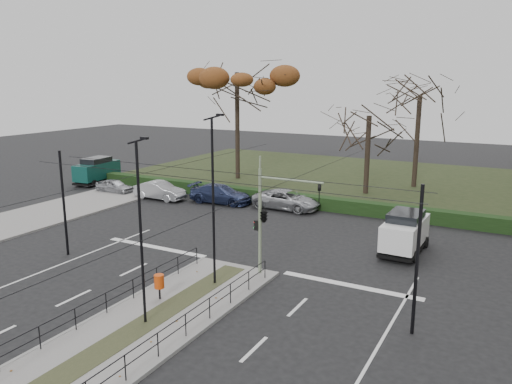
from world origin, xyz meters
TOP-DOWN VIEW (x-y plane):
  - ground at (0.00, 0.00)m, footprint 140.00×140.00m
  - median_island at (0.00, -2.50)m, footprint 4.40×15.00m
  - park at (-6.00, 32.00)m, footprint 38.00×26.00m
  - hedge at (-6.00, 18.60)m, footprint 38.00×1.00m
  - median_railing at (0.00, -2.60)m, footprint 4.14×13.24m
  - catenary at (0.00, 1.62)m, footprint 20.00×34.00m
  - traffic_light at (1.81, 4.50)m, footprint 3.66×2.10m
  - litter_bin at (-0.97, -0.44)m, footprint 0.45×0.45m
  - streetlamp_median_near at (-0.06, -2.46)m, footprint 0.63×0.13m
  - streetlamp_median_far at (0.23, 2.26)m, footprint 0.68×0.14m
  - parked_car_first at (-18.81, 15.35)m, footprint 3.62×1.51m
  - parked_car_second at (-13.71, 15.33)m, footprint 4.55×1.62m
  - parked_car_third at (-8.55, 16.64)m, footprint 5.31×2.46m
  - parked_car_fourth at (-3.01, 17.42)m, footprint 5.37×2.61m
  - white_van at (7.21, 11.55)m, footprint 2.17×4.56m
  - green_van at (-23.37, 17.78)m, footprint 2.45×5.19m
  - rust_tree at (-12.47, 26.08)m, footprint 9.72×9.72m
  - bare_tree_center at (4.08, 30.29)m, footprint 6.84×6.84m
  - bare_tree_near at (0.92, 25.41)m, footprint 6.65×6.65m

SIDE VIEW (x-z plane):
  - ground at x=0.00m, z-range 0.00..0.00m
  - park at x=-6.00m, z-range 0.00..0.10m
  - median_island at x=0.00m, z-range 0.00..0.14m
  - hedge at x=-6.00m, z-range 0.00..1.00m
  - parked_car_first at x=-18.81m, z-range 0.00..1.23m
  - parked_car_fourth at x=-3.01m, z-range 0.00..1.47m
  - parked_car_second at x=-13.71m, z-range 0.00..1.50m
  - parked_car_third at x=-8.55m, z-range 0.00..1.50m
  - litter_bin at x=-0.97m, z-range 0.39..1.53m
  - median_railing at x=0.00m, z-range 0.52..1.44m
  - white_van at x=7.21m, z-range 0.05..2.47m
  - green_van at x=-23.37m, z-range 0.05..2.56m
  - traffic_light at x=1.81m, z-range 0.58..5.97m
  - catenary at x=0.00m, z-range 0.42..6.42m
  - streetlamp_median_near at x=-0.06m, z-range 0.20..7.75m
  - streetlamp_median_far at x=0.23m, z-range 0.21..8.35m
  - bare_tree_near at x=0.92m, z-range 1.86..10.81m
  - bare_tree_center at x=4.08m, z-range 2.28..13.34m
  - rust_tree at x=-12.47m, z-range 3.66..17.39m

